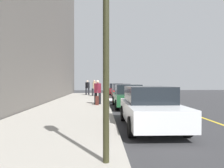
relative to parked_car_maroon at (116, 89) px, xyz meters
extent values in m
plane|color=#333335|center=(11.45, -0.28, -0.76)|extent=(56.00, 56.00, 0.00)
cube|color=#A39E93|center=(11.45, -3.58, -0.68)|extent=(28.00, 4.60, 0.15)
cube|color=#66605B|center=(11.45, -6.33, 6.74)|extent=(32.00, 0.80, 15.00)
cube|color=gold|center=(11.45, 2.92, -0.75)|extent=(28.00, 0.14, 0.01)
cube|color=white|center=(7.30, -0.98, -0.65)|extent=(6.83, 0.56, 0.22)
cylinder|color=black|center=(1.36, 0.83, -0.44)|extent=(0.64, 0.22, 0.64)
cylinder|color=black|center=(1.35, -0.85, -0.44)|extent=(0.64, 0.22, 0.64)
cylinder|color=black|center=(-1.23, 0.85, -0.44)|extent=(0.64, 0.22, 0.64)
cylinder|color=black|center=(-1.24, -0.83, -0.44)|extent=(0.64, 0.22, 0.64)
cube|color=maroon|center=(0.06, 0.00, -0.16)|extent=(4.18, 1.83, 0.64)
cube|color=black|center=(-0.15, 0.00, 0.46)|extent=(2.18, 1.62, 0.60)
cylinder|color=black|center=(7.54, 0.94, -0.44)|extent=(0.64, 0.23, 0.64)
cylinder|color=black|center=(7.57, -0.74, -0.44)|extent=(0.64, 0.23, 0.64)
cylinder|color=black|center=(4.94, 0.90, -0.44)|extent=(0.64, 0.23, 0.64)
cylinder|color=black|center=(4.96, -0.78, -0.44)|extent=(0.64, 0.23, 0.64)
cube|color=maroon|center=(6.25, 0.08, -0.16)|extent=(4.22, 1.86, 0.64)
cube|color=black|center=(6.04, 0.08, 0.46)|extent=(2.21, 1.63, 0.60)
cylinder|color=black|center=(14.09, 0.77, -0.44)|extent=(0.64, 0.22, 0.64)
cylinder|color=black|center=(14.10, -0.91, -0.44)|extent=(0.64, 0.22, 0.64)
cylinder|color=black|center=(11.32, 0.76, -0.44)|extent=(0.64, 0.22, 0.64)
cylinder|color=black|center=(11.33, -0.92, -0.44)|extent=(0.64, 0.22, 0.64)
cube|color=#1E512D|center=(12.71, -0.07, -0.16)|extent=(4.48, 1.82, 0.64)
cube|color=black|center=(12.49, -0.07, 0.46)|extent=(2.33, 1.61, 0.60)
cylinder|color=black|center=(20.09, 0.78, -0.44)|extent=(0.64, 0.23, 0.64)
cylinder|color=black|center=(20.07, -0.90, -0.44)|extent=(0.64, 0.23, 0.64)
cylinder|color=black|center=(17.37, 0.82, -0.44)|extent=(0.64, 0.23, 0.64)
cylinder|color=black|center=(17.35, -0.86, -0.44)|extent=(0.64, 0.23, 0.64)
cube|color=white|center=(18.72, -0.04, -0.16)|extent=(4.42, 1.86, 0.64)
cube|color=black|center=(18.50, -0.04, 0.46)|extent=(2.31, 1.63, 0.60)
cylinder|color=black|center=(1.42, -3.39, -0.20)|extent=(0.19, 0.19, 0.81)
cylinder|color=black|center=(1.68, -3.68, -0.20)|extent=(0.19, 0.19, 0.81)
cube|color=black|center=(1.55, -3.53, 0.55)|extent=(0.55, 0.53, 0.69)
sphere|color=beige|center=(1.55, -3.53, 1.01)|extent=(0.23, 0.23, 0.23)
cylinder|color=black|center=(12.06, -1.95, -0.22)|extent=(0.18, 0.18, 0.78)
cylinder|color=black|center=(11.85, -2.25, -0.22)|extent=(0.18, 0.18, 0.78)
cube|color=maroon|center=(11.96, -2.10, 0.50)|extent=(0.53, 0.49, 0.66)
sphere|color=beige|center=(11.96, -2.10, 0.94)|extent=(0.22, 0.22, 0.22)
cylinder|color=black|center=(3.47, -2.44, -0.19)|extent=(0.19, 0.19, 0.83)
cylinder|color=black|center=(3.54, -2.82, -0.19)|extent=(0.19, 0.19, 0.83)
cube|color=tan|center=(3.50, -2.63, 0.57)|extent=(0.52, 0.38, 0.70)
sphere|color=#D8AD8C|center=(3.50, -2.63, 1.04)|extent=(0.23, 0.23, 0.23)
cylinder|color=#2D2D19|center=(22.32, -1.72, 1.08)|extent=(0.12, 0.12, 3.37)
cube|color=#471E19|center=(12.49, -2.12, -0.31)|extent=(0.34, 0.22, 0.59)
cylinder|color=#4C4C4C|center=(12.49, -2.12, 0.17)|extent=(0.03, 0.03, 0.36)
camera|label=1|loc=(26.18, -1.80, 0.92)|focal=32.74mm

